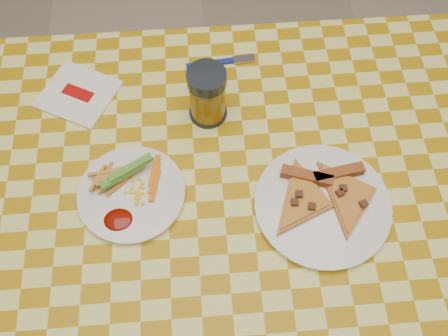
{
  "coord_description": "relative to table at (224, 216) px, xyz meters",
  "views": [
    {
      "loc": [
        -0.03,
        -0.39,
        1.6
      ],
      "look_at": [
        0.01,
        0.06,
        0.78
      ],
      "focal_mm": 40.0,
      "sensor_mm": 36.0,
      "label": 1
    }
  ],
  "objects": [
    {
      "name": "pizza_slices",
      "position": [
        0.18,
        -0.01,
        0.09
      ],
      "size": [
        0.24,
        0.22,
        0.02
      ],
      "color": "#BB7039",
      "rests_on": "plate_right"
    },
    {
      "name": "plate_left",
      "position": [
        -0.17,
        0.02,
        0.08
      ],
      "size": [
        0.23,
        0.23,
        0.01
      ],
      "primitive_type": "cylinder",
      "rotation": [
        0.0,
        0.0,
        0.18
      ],
      "color": "white",
      "rests_on": "table"
    },
    {
      "name": "ground",
      "position": [
        0.0,
        0.0,
        -0.68
      ],
      "size": [
        8.0,
        8.0,
        0.0
      ],
      "primitive_type": "plane",
      "color": "beige",
      "rests_on": "ground"
    },
    {
      "name": "drink_glass",
      "position": [
        -0.02,
        0.2,
        0.14
      ],
      "size": [
        0.08,
        0.08,
        0.13
      ],
      "color": "black",
      "rests_on": "table"
    },
    {
      "name": "fork",
      "position": [
        0.02,
        0.33,
        0.08
      ],
      "size": [
        0.15,
        0.03,
        0.01
      ],
      "rotation": [
        0.0,
        0.0,
        0.09
      ],
      "color": "navy",
      "rests_on": "table"
    },
    {
      "name": "fries_veggies",
      "position": [
        -0.18,
        0.04,
        0.1
      ],
      "size": [
        0.16,
        0.15,
        0.04
      ],
      "color": "#C6863F",
      "rests_on": "plate_left"
    },
    {
      "name": "plate_right",
      "position": [
        0.18,
        -0.03,
        0.08
      ],
      "size": [
        0.3,
        0.3,
        0.01
      ],
      "primitive_type": "cylinder",
      "rotation": [
        0.0,
        0.0,
        0.27
      ],
      "color": "white",
      "rests_on": "table"
    },
    {
      "name": "napkin",
      "position": [
        -0.29,
        0.27,
        0.08
      ],
      "size": [
        0.19,
        0.18,
        0.01
      ],
      "rotation": [
        0.0,
        0.0,
        -0.49
      ],
      "color": "white",
      "rests_on": "table"
    },
    {
      "name": "table",
      "position": [
        0.0,
        0.0,
        0.0
      ],
      "size": [
        1.28,
        0.88,
        0.76
      ],
      "color": "silver",
      "rests_on": "ground"
    }
  ]
}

